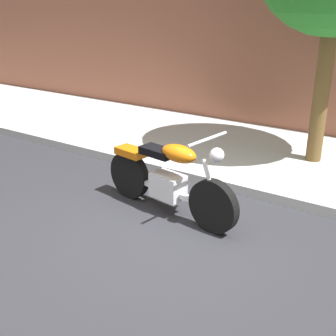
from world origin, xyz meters
name	(u,v)px	position (x,y,z in m)	size (l,w,h in m)	color
ground_plane	(178,233)	(0.00, 0.00, 0.00)	(60.00, 60.00, 0.00)	#28282D
sidewalk	(271,157)	(0.00, 3.04, 0.07)	(24.97, 3.20, 0.14)	#B0B0B0
motorcycle	(168,179)	(-0.41, 0.40, 0.48)	(2.14, 0.74, 1.17)	black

